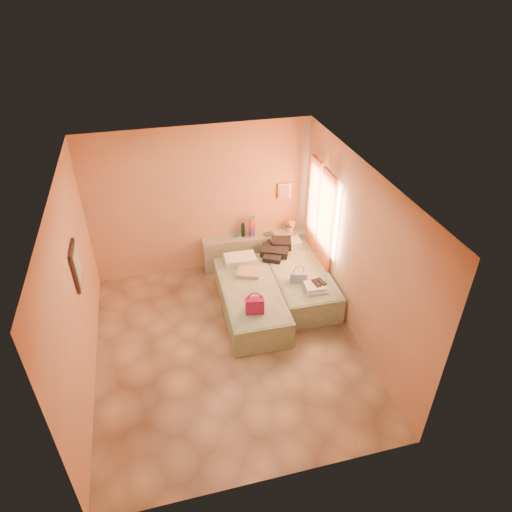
{
  "coord_description": "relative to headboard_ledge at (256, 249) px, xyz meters",
  "views": [
    {
      "loc": [
        -0.85,
        -5.1,
        5.14
      ],
      "look_at": [
        0.66,
        0.85,
        1.03
      ],
      "focal_mm": 32.0,
      "sensor_mm": 36.0,
      "label": 1
    }
  ],
  "objects": [
    {
      "name": "ground",
      "position": [
        -0.98,
        -2.1,
        -0.33
      ],
      "size": [
        4.5,
        4.5,
        0.0
      ],
      "primitive_type": "plane",
      "color": "tan",
      "rests_on": "ground"
    },
    {
      "name": "room_walls",
      "position": [
        -0.77,
        -1.53,
        1.46
      ],
      "size": [
        4.02,
        4.51,
        2.81
      ],
      "color": "tan",
      "rests_on": "ground"
    },
    {
      "name": "headboard_ledge",
      "position": [
        0.0,
        0.0,
        0.0
      ],
      "size": [
        2.05,
        0.3,
        0.65
      ],
      "primitive_type": "cube",
      "color": "#949E81",
      "rests_on": "ground"
    },
    {
      "name": "bed_left",
      "position": [
        -0.44,
        -1.39,
        -0.08
      ],
      "size": [
        0.94,
        2.02,
        0.5
      ],
      "primitive_type": "cube",
      "rotation": [
        0.0,
        0.0,
        -0.02
      ],
      "color": "#AAC49E",
      "rests_on": "ground"
    },
    {
      "name": "bed_right",
      "position": [
        0.52,
        -1.05,
        -0.08
      ],
      "size": [
        0.94,
        2.02,
        0.5
      ],
      "primitive_type": "cube",
      "rotation": [
        0.0,
        0.0,
        -0.02
      ],
      "color": "#AAC49E",
      "rests_on": "ground"
    },
    {
      "name": "water_bottle",
      "position": [
        -0.24,
        0.03,
        0.46
      ],
      "size": [
        0.09,
        0.09,
        0.26
      ],
      "primitive_type": "cylinder",
      "rotation": [
        0.0,
        0.0,
        -0.31
      ],
      "color": "#13341E",
      "rests_on": "headboard_ledge"
    },
    {
      "name": "rainbow_box",
      "position": [
        -0.07,
        0.01,
        0.52
      ],
      "size": [
        0.1,
        0.1,
        0.39
      ],
      "primitive_type": "cube",
      "rotation": [
        0.0,
        0.0,
        0.17
      ],
      "color": "#A71448",
      "rests_on": "headboard_ledge"
    },
    {
      "name": "small_dish",
      "position": [
        -0.35,
        0.05,
        0.34
      ],
      "size": [
        0.14,
        0.14,
        0.03
      ],
      "primitive_type": "cylinder",
      "rotation": [
        0.0,
        0.0,
        -0.37
      ],
      "color": "#498666",
      "rests_on": "headboard_ledge"
    },
    {
      "name": "green_book",
      "position": [
        0.24,
        -0.05,
        0.34
      ],
      "size": [
        0.18,
        0.13,
        0.03
      ],
      "primitive_type": "cube",
      "rotation": [
        0.0,
        0.0,
        0.04
      ],
      "color": "#294C35",
      "rests_on": "headboard_ledge"
    },
    {
      "name": "flower_vase",
      "position": [
        0.68,
        -0.03,
        0.46
      ],
      "size": [
        0.25,
        0.25,
        0.28
      ],
      "primitive_type": "cube",
      "rotation": [
        0.0,
        0.0,
        -0.18
      ],
      "color": "white",
      "rests_on": "headboard_ledge"
    },
    {
      "name": "magenta_handbag",
      "position": [
        -0.52,
        -1.98,
        0.31
      ],
      "size": [
        0.31,
        0.21,
        0.27
      ],
      "primitive_type": "cube",
      "rotation": [
        0.0,
        0.0,
        -0.16
      ],
      "color": "#A71448",
      "rests_on": "bed_left"
    },
    {
      "name": "khaki_garment",
      "position": [
        -0.38,
        -0.98,
        0.21
      ],
      "size": [
        0.47,
        0.43,
        0.07
      ],
      "primitive_type": "cube",
      "rotation": [
        0.0,
        0.0,
        -0.38
      ],
      "color": "tan",
      "rests_on": "bed_left"
    },
    {
      "name": "clothes_pile",
      "position": [
        0.28,
        -0.48,
        0.26
      ],
      "size": [
        0.71,
        0.71,
        0.16
      ],
      "primitive_type": "cube",
      "rotation": [
        0.0,
        0.0,
        -0.41
      ],
      "color": "black",
      "rests_on": "bed_right"
    },
    {
      "name": "blue_handbag",
      "position": [
        0.39,
        -1.39,
        0.26
      ],
      "size": [
        0.3,
        0.18,
        0.18
      ],
      "primitive_type": "cube",
      "rotation": [
        0.0,
        0.0,
        -0.24
      ],
      "color": "#3F6198",
      "rests_on": "bed_right"
    },
    {
      "name": "towel_stack",
      "position": [
        0.6,
        -1.7,
        0.23
      ],
      "size": [
        0.38,
        0.34,
        0.1
      ],
      "primitive_type": "cube",
      "rotation": [
        0.0,
        0.0,
        -0.11
      ],
      "color": "silver",
      "rests_on": "bed_right"
    },
    {
      "name": "sandal_pair",
      "position": [
        0.66,
        -1.65,
        0.29
      ],
      "size": [
        0.19,
        0.23,
        0.02
      ],
      "primitive_type": "cube",
      "rotation": [
        0.0,
        0.0,
        0.17
      ],
      "color": "black",
      "rests_on": "towel_stack"
    }
  ]
}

